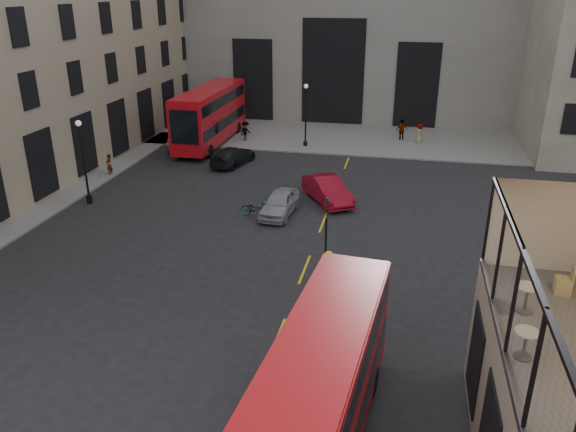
% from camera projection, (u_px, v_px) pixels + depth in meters
% --- Properties ---
extents(cafe_floor, '(3.00, 10.00, 0.10)m').
position_uv_depth(cafe_floor, '(571.00, 368.00, 13.11)').
color(cafe_floor, slate).
rests_on(cafe_floor, host_frontage).
extents(gateway, '(35.00, 10.60, 18.00)m').
position_uv_depth(gateway, '(341.00, 22.00, 56.87)').
color(gateway, gray).
rests_on(gateway, ground).
extents(pavement_far, '(40.00, 12.00, 0.12)m').
position_uv_depth(pavement_far, '(313.00, 135.00, 51.59)').
color(pavement_far, slate).
rests_on(pavement_far, ground).
extents(traffic_light_near, '(0.16, 0.20, 3.80)m').
position_uv_depth(traffic_light_near, '(326.00, 226.00, 26.21)').
color(traffic_light_near, black).
rests_on(traffic_light_near, ground).
extents(traffic_light_far, '(0.16, 0.20, 3.80)m').
position_uv_depth(traffic_light_far, '(177.00, 130.00, 43.38)').
color(traffic_light_far, black).
rests_on(traffic_light_far, ground).
extents(street_lamp_a, '(0.36, 0.36, 5.33)m').
position_uv_depth(street_lamp_a, '(85.00, 167.00, 34.73)').
color(street_lamp_a, black).
rests_on(street_lamp_a, ground).
extents(street_lamp_b, '(0.36, 0.36, 5.33)m').
position_uv_depth(street_lamp_b, '(306.00, 119.00, 47.08)').
color(street_lamp_b, black).
rests_on(street_lamp_b, ground).
extents(bus_near, '(3.30, 10.57, 4.15)m').
position_uv_depth(bus_near, '(319.00, 394.00, 15.54)').
color(bus_near, '#B60C12').
rests_on(bus_near, ground).
extents(bus_far, '(2.83, 12.00, 4.78)m').
position_uv_depth(bus_far, '(210.00, 113.00, 48.04)').
color(bus_far, red).
rests_on(bus_far, ground).
extents(car_a, '(1.98, 4.30, 1.43)m').
position_uv_depth(car_a, '(279.00, 203.00, 33.64)').
color(car_a, '#93959B').
rests_on(car_a, ground).
extents(car_b, '(4.01, 4.94, 1.58)m').
position_uv_depth(car_b, '(327.00, 190.00, 35.61)').
color(car_b, maroon).
rests_on(car_b, ground).
extents(car_c, '(2.91, 4.98, 1.36)m').
position_uv_depth(car_c, '(233.00, 156.00, 43.09)').
color(car_c, black).
rests_on(car_c, ground).
extents(bicycle, '(1.98, 1.13, 0.98)m').
position_uv_depth(bicycle, '(255.00, 209.00, 33.31)').
color(bicycle, gray).
rests_on(bicycle, ground).
extents(cyclist, '(0.51, 0.73, 1.94)m').
position_uv_depth(cyclist, '(329.00, 271.00, 25.16)').
color(cyclist, '#FFFA1A').
rests_on(cyclist, ground).
extents(pedestrian_a, '(1.00, 0.87, 1.75)m').
position_uv_depth(pedestrian_a, '(172.00, 144.00, 45.57)').
color(pedestrian_a, gray).
rests_on(pedestrian_a, ground).
extents(pedestrian_b, '(1.14, 1.34, 1.79)m').
position_uv_depth(pedestrian_b, '(245.00, 132.00, 49.29)').
color(pedestrian_b, gray).
rests_on(pedestrian_b, ground).
extents(pedestrian_c, '(1.21, 0.98, 1.92)m').
position_uv_depth(pedestrian_c, '(402.00, 130.00, 49.52)').
color(pedestrian_c, gray).
rests_on(pedestrian_c, ground).
extents(pedestrian_d, '(0.92, 1.03, 1.76)m').
position_uv_depth(pedestrian_d, '(419.00, 133.00, 48.79)').
color(pedestrian_d, gray).
rests_on(pedestrian_d, ground).
extents(pedestrian_e, '(0.38, 0.58, 1.60)m').
position_uv_depth(pedestrian_e, '(109.00, 165.00, 40.50)').
color(pedestrian_e, gray).
rests_on(pedestrian_e, ground).
extents(cafe_table_mid, '(0.59, 0.59, 0.73)m').
position_uv_depth(cafe_table_mid, '(526.00, 340.00, 13.22)').
color(cafe_table_mid, beige).
rests_on(cafe_table_mid, cafe_floor).
extents(cafe_table_far, '(0.63, 0.63, 0.79)m').
position_uv_depth(cafe_table_far, '(527.00, 295.00, 15.08)').
color(cafe_table_far, beige).
rests_on(cafe_table_far, cafe_floor).
extents(cafe_chair_d, '(0.48, 0.48, 0.89)m').
position_uv_depth(cafe_chair_d, '(564.00, 285.00, 16.10)').
color(cafe_chair_d, tan).
rests_on(cafe_chair_d, cafe_floor).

